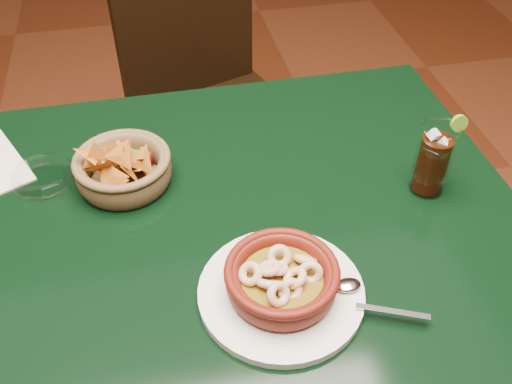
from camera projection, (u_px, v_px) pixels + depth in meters
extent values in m
cube|color=black|center=(173.00, 231.00, 0.96)|extent=(1.20, 0.80, 0.04)
cylinder|color=black|center=(372.00, 207.00, 1.55)|extent=(0.06, 0.06, 0.71)
cube|color=black|center=(222.00, 127.00, 1.63)|extent=(0.55, 0.55, 0.04)
cylinder|color=black|center=(199.00, 247.00, 1.60)|extent=(0.04, 0.04, 0.46)
cylinder|color=black|center=(308.00, 201.00, 1.74)|extent=(0.04, 0.04, 0.46)
cylinder|color=black|center=(147.00, 174.00, 1.84)|extent=(0.04, 0.04, 0.46)
cylinder|color=black|center=(247.00, 138.00, 1.98)|extent=(0.04, 0.04, 0.46)
cube|color=black|center=(186.00, 19.00, 1.59)|extent=(0.40, 0.16, 0.45)
cylinder|color=silver|center=(281.00, 292.00, 0.84)|extent=(0.24, 0.24, 0.01)
cylinder|color=#4B0F08|center=(281.00, 288.00, 0.83)|extent=(0.14, 0.14, 0.01)
torus|color=#4B0F08|center=(282.00, 280.00, 0.82)|extent=(0.18, 0.18, 0.04)
torus|color=#4B0F08|center=(282.00, 271.00, 0.80)|extent=(0.17, 0.17, 0.01)
cylinder|color=#5F490F|center=(282.00, 278.00, 0.81)|extent=(0.12, 0.12, 0.01)
torus|color=#D2AA8E|center=(310.00, 273.00, 0.81)|extent=(0.05, 0.04, 0.05)
torus|color=#D2AA8E|center=(305.00, 260.00, 0.83)|extent=(0.04, 0.04, 0.04)
torus|color=#D2AA8E|center=(279.00, 257.00, 0.83)|extent=(0.05, 0.04, 0.05)
torus|color=#D2AA8E|center=(276.00, 268.00, 0.81)|extent=(0.05, 0.05, 0.03)
torus|color=#D2AA8E|center=(270.00, 268.00, 0.81)|extent=(0.05, 0.05, 0.03)
torus|color=#D2AA8E|center=(250.00, 274.00, 0.80)|extent=(0.05, 0.05, 0.04)
torus|color=#D2AA8E|center=(269.00, 284.00, 0.80)|extent=(0.04, 0.04, 0.04)
torus|color=#D2AA8E|center=(279.00, 294.00, 0.78)|extent=(0.04, 0.04, 0.05)
torus|color=#D2AA8E|center=(290.00, 291.00, 0.79)|extent=(0.05, 0.04, 0.05)
torus|color=#D2AA8E|center=(295.00, 278.00, 0.80)|extent=(0.05, 0.05, 0.04)
cube|color=silver|center=(393.00, 312.00, 0.80)|extent=(0.10, 0.05, 0.00)
ellipsoid|color=silver|center=(348.00, 285.00, 0.83)|extent=(0.04, 0.03, 0.01)
cylinder|color=brown|center=(126.00, 180.00, 1.02)|extent=(0.15, 0.15, 0.01)
torus|color=brown|center=(124.00, 170.00, 1.01)|extent=(0.20, 0.20, 0.06)
torus|color=brown|center=(122.00, 159.00, 0.99)|extent=(0.17, 0.17, 0.01)
cone|color=#A15315|center=(135.00, 166.00, 1.01)|extent=(0.08, 0.08, 0.04)
cone|color=#A15315|center=(141.00, 161.00, 0.99)|extent=(0.08, 0.05, 0.07)
cone|color=#A15315|center=(111.00, 176.00, 0.96)|extent=(0.08, 0.06, 0.06)
cone|color=#A15315|center=(107.00, 161.00, 0.98)|extent=(0.07, 0.04, 0.07)
cone|color=#A15315|center=(118.00, 162.00, 1.02)|extent=(0.02, 0.09, 0.09)
cone|color=#A15315|center=(143.00, 163.00, 1.02)|extent=(0.02, 0.07, 0.07)
cone|color=#A15315|center=(125.00, 171.00, 1.00)|extent=(0.06, 0.07, 0.08)
cone|color=#A15315|center=(97.00, 158.00, 0.96)|extent=(0.07, 0.03, 0.07)
cone|color=#A15315|center=(102.00, 148.00, 1.00)|extent=(0.07, 0.06, 0.06)
cone|color=#A15315|center=(120.00, 151.00, 1.02)|extent=(0.09, 0.03, 0.08)
cone|color=#A15315|center=(131.00, 171.00, 0.99)|extent=(0.05, 0.08, 0.07)
cone|color=#A15315|center=(102.00, 166.00, 0.96)|extent=(0.09, 0.05, 0.07)
cone|color=#A15315|center=(120.00, 155.00, 0.96)|extent=(0.09, 0.06, 0.07)
cone|color=#A15315|center=(122.00, 162.00, 1.00)|extent=(0.08, 0.06, 0.07)
cone|color=#A15315|center=(117.00, 159.00, 0.99)|extent=(0.08, 0.06, 0.06)
cone|color=#A15315|center=(132.00, 161.00, 1.01)|extent=(0.04, 0.08, 0.08)
cone|color=#A15315|center=(91.00, 154.00, 0.97)|extent=(0.07, 0.08, 0.04)
cone|color=#A15315|center=(111.00, 183.00, 0.97)|extent=(0.09, 0.06, 0.07)
cone|color=#A15315|center=(121.00, 156.00, 0.99)|extent=(0.07, 0.06, 0.05)
cone|color=#A15315|center=(118.00, 155.00, 0.99)|extent=(0.05, 0.06, 0.07)
cone|color=#A15315|center=(123.00, 152.00, 0.99)|extent=(0.02, 0.09, 0.09)
cone|color=#A15315|center=(135.00, 157.00, 1.01)|extent=(0.08, 0.08, 0.04)
cylinder|color=#4B0F08|center=(138.00, 156.00, 1.08)|extent=(0.08, 0.08, 0.01)
torus|color=#4B0F08|center=(137.00, 150.00, 1.07)|extent=(0.11, 0.11, 0.04)
cylinder|color=#224610|center=(136.00, 148.00, 1.06)|extent=(0.06, 0.06, 0.01)
sphere|color=#224610|center=(127.00, 145.00, 1.06)|extent=(0.02, 0.02, 0.02)
sphere|color=#224610|center=(139.00, 143.00, 1.06)|extent=(0.02, 0.02, 0.02)
sphere|color=#224610|center=(143.00, 143.00, 1.07)|extent=(0.02, 0.02, 0.02)
sphere|color=#224610|center=(137.00, 141.00, 1.07)|extent=(0.02, 0.02, 0.02)
sphere|color=#224610|center=(143.00, 150.00, 1.05)|extent=(0.02, 0.02, 0.02)
cylinder|color=white|center=(426.00, 187.00, 1.01)|extent=(0.06, 0.06, 0.01)
torus|color=white|center=(433.00, 159.00, 0.97)|extent=(0.13, 0.13, 0.07)
cylinder|color=black|center=(432.00, 164.00, 0.98)|extent=(0.05, 0.05, 0.11)
cube|color=silver|center=(434.00, 135.00, 0.94)|extent=(0.02, 0.02, 0.02)
cube|color=silver|center=(441.00, 146.00, 0.95)|extent=(0.02, 0.02, 0.02)
cube|color=silver|center=(427.00, 147.00, 0.96)|extent=(0.02, 0.02, 0.02)
cube|color=silver|center=(442.00, 144.00, 0.94)|extent=(0.03, 0.02, 0.02)
cube|color=silver|center=(440.00, 149.00, 0.95)|extent=(0.02, 0.02, 0.02)
torus|color=white|center=(442.00, 128.00, 0.92)|extent=(0.07, 0.07, 0.00)
cylinder|color=#56871E|center=(459.00, 123.00, 0.92)|extent=(0.03, 0.01, 0.03)
cylinder|color=white|center=(45.00, 180.00, 1.02)|extent=(0.10, 0.10, 0.01)
torus|color=white|center=(43.00, 175.00, 1.02)|extent=(0.12, 0.12, 0.03)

